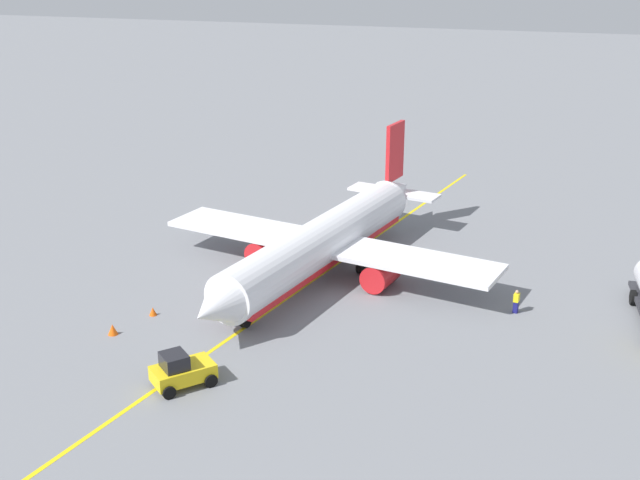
# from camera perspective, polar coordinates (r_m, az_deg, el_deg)

# --- Properties ---
(ground_plane) EXTENTS (400.00, 400.00, 0.00)m
(ground_plane) POSITION_cam_1_polar(r_m,az_deg,el_deg) (63.35, 0.00, -2.55)
(ground_plane) COLOR slate
(airplane) EXTENTS (32.58, 28.45, 9.64)m
(airplane) POSITION_cam_1_polar(r_m,az_deg,el_deg) (62.78, 0.22, -0.16)
(airplane) COLOR white
(airplane) RESTS_ON ground
(pushback_tug) EXTENTS (4.08, 3.96, 2.20)m
(pushback_tug) POSITION_cam_1_polar(r_m,az_deg,el_deg) (48.49, -9.84, -9.13)
(pushback_tug) COLOR yellow
(pushback_tug) RESTS_ON ground
(refueling_worker) EXTENTS (0.57, 0.43, 1.71)m
(refueling_worker) POSITION_cam_1_polar(r_m,az_deg,el_deg) (58.54, 13.78, -4.28)
(refueling_worker) COLOR navy
(refueling_worker) RESTS_ON ground
(safety_cone_nose) EXTENTS (0.54, 0.54, 0.60)m
(safety_cone_nose) POSITION_cam_1_polar(r_m,az_deg,el_deg) (57.86, -11.80, -4.99)
(safety_cone_nose) COLOR #F2590F
(safety_cone_nose) RESTS_ON ground
(safety_cone_wingtip) EXTENTS (0.67, 0.67, 0.75)m
(safety_cone_wingtip) POSITION_cam_1_polar(r_m,az_deg,el_deg) (55.71, -14.53, -6.18)
(safety_cone_wingtip) COLOR #F2590F
(safety_cone_wingtip) RESTS_ON ground
(taxi_line_marking) EXTENTS (66.72, 13.34, 0.01)m
(taxi_line_marking) POSITION_cam_1_polar(r_m,az_deg,el_deg) (63.35, 0.00, -2.54)
(taxi_line_marking) COLOR yellow
(taxi_line_marking) RESTS_ON ground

